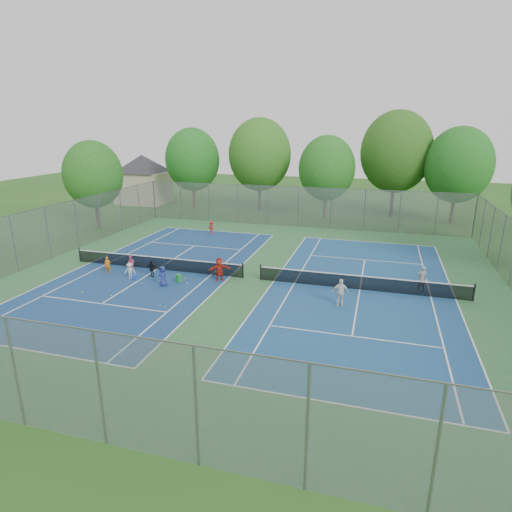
% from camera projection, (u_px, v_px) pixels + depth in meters
% --- Properties ---
extents(ground, '(120.00, 120.00, 0.00)m').
position_uv_depth(ground, '(252.00, 279.00, 28.34)').
color(ground, '#27561A').
rests_on(ground, ground).
extents(court_pad, '(32.00, 32.00, 0.01)m').
position_uv_depth(court_pad, '(252.00, 279.00, 28.34)').
color(court_pad, '#306738').
rests_on(court_pad, ground).
extents(court_left, '(10.97, 23.77, 0.01)m').
position_uv_depth(court_left, '(157.00, 269.00, 30.22)').
color(court_left, navy).
rests_on(court_left, court_pad).
extents(court_right, '(10.97, 23.77, 0.01)m').
position_uv_depth(court_right, '(360.00, 290.00, 26.46)').
color(court_right, navy).
rests_on(court_right, court_pad).
extents(net_left, '(12.87, 0.10, 0.91)m').
position_uv_depth(net_left, '(157.00, 263.00, 30.09)').
color(net_left, black).
rests_on(net_left, ground).
extents(net_right, '(12.87, 0.10, 0.91)m').
position_uv_depth(net_right, '(360.00, 283.00, 26.33)').
color(net_right, black).
rests_on(net_right, ground).
extents(fence_north, '(32.00, 0.10, 4.00)m').
position_uv_depth(fence_north, '(298.00, 207.00, 42.45)').
color(fence_north, gray).
rests_on(fence_north, ground).
extents(fence_south, '(32.00, 0.10, 4.00)m').
position_uv_depth(fence_south, '(100.00, 389.00, 13.07)').
color(fence_south, gray).
rests_on(fence_south, ground).
extents(fence_west, '(0.10, 32.00, 4.00)m').
position_uv_depth(fence_west, '(48.00, 233.00, 32.06)').
color(fence_west, gray).
rests_on(fence_west, ground).
extents(house, '(11.03, 11.03, 7.30)m').
position_uv_depth(house, '(143.00, 171.00, 55.06)').
color(house, '#B7A88C').
rests_on(house, ground).
extents(tree_nw, '(6.40, 6.40, 9.58)m').
position_uv_depth(tree_nw, '(192.00, 160.00, 50.59)').
color(tree_nw, '#443326').
rests_on(tree_nw, ground).
extents(tree_nl, '(7.20, 7.20, 10.69)m').
position_uv_depth(tree_nl, '(260.00, 155.00, 49.16)').
color(tree_nl, '#443326').
rests_on(tree_nl, ground).
extents(tree_nc, '(6.00, 6.00, 8.85)m').
position_uv_depth(tree_nc, '(327.00, 168.00, 45.51)').
color(tree_nc, '#443326').
rests_on(tree_nc, ground).
extents(tree_nr, '(7.60, 7.60, 11.42)m').
position_uv_depth(tree_nr, '(396.00, 152.00, 45.90)').
color(tree_nr, '#443326').
rests_on(tree_nr, ground).
extents(tree_ne, '(6.60, 6.60, 9.77)m').
position_uv_depth(tree_ne, '(459.00, 165.00, 42.76)').
color(tree_ne, '#443326').
rests_on(tree_ne, ground).
extents(tree_side_w, '(5.60, 5.60, 8.47)m').
position_uv_depth(tree_side_w, '(93.00, 175.00, 41.11)').
color(tree_side_w, '#443326').
rests_on(tree_side_w, ground).
extents(ball_crate, '(0.35, 0.35, 0.26)m').
position_uv_depth(ball_crate, '(135.00, 277.00, 28.31)').
color(ball_crate, '#1844B6').
rests_on(ball_crate, ground).
extents(ball_hopper, '(0.37, 0.37, 0.54)m').
position_uv_depth(ball_hopper, '(179.00, 279.00, 27.62)').
color(ball_hopper, green).
rests_on(ball_hopper, ground).
extents(student_a, '(0.50, 0.41, 1.17)m').
position_uv_depth(student_a, '(108.00, 265.00, 29.30)').
color(student_a, orange).
rests_on(student_a, ground).
extents(student_b, '(0.56, 0.48, 1.00)m').
position_uv_depth(student_b, '(131.00, 263.00, 29.98)').
color(student_b, '#F05D88').
rests_on(student_b, ground).
extents(student_c, '(0.82, 0.63, 1.12)m').
position_uv_depth(student_c, '(130.00, 271.00, 28.20)').
color(student_c, beige).
rests_on(student_c, ground).
extents(student_d, '(0.69, 0.33, 1.14)m').
position_uv_depth(student_d, '(151.00, 269.00, 28.60)').
color(student_d, black).
rests_on(student_d, ground).
extents(student_e, '(0.68, 0.48, 1.31)m').
position_uv_depth(student_e, '(163.00, 276.00, 26.91)').
color(student_e, navy).
rests_on(student_e, ground).
extents(student_f, '(1.50, 1.14, 1.58)m').
position_uv_depth(student_f, '(219.00, 269.00, 27.77)').
color(student_f, red).
rests_on(student_f, ground).
extents(child_far_baseline, '(0.92, 0.73, 1.25)m').
position_uv_depth(child_far_baseline, '(212.00, 228.00, 39.96)').
color(child_far_baseline, red).
rests_on(child_far_baseline, ground).
extents(instructor, '(0.65, 0.49, 1.63)m').
position_uv_depth(instructor, '(422.00, 279.00, 26.02)').
color(instructor, gray).
rests_on(instructor, ground).
extents(teen_court_b, '(0.99, 0.55, 1.59)m').
position_uv_depth(teen_court_b, '(340.00, 292.00, 23.93)').
color(teen_court_b, silver).
rests_on(teen_court_b, ground).
extents(tennis_ball_0, '(0.07, 0.07, 0.07)m').
position_uv_depth(tennis_ball_0, '(82.00, 293.00, 25.93)').
color(tennis_ball_0, '#CBF238').
rests_on(tennis_ball_0, ground).
extents(tennis_ball_1, '(0.07, 0.07, 0.07)m').
position_uv_depth(tennis_ball_1, '(138.00, 278.00, 28.35)').
color(tennis_ball_1, '#B3D631').
rests_on(tennis_ball_1, ground).
extents(tennis_ball_2, '(0.07, 0.07, 0.07)m').
position_uv_depth(tennis_ball_2, '(159.00, 281.00, 27.85)').
color(tennis_ball_2, '#D2EE37').
rests_on(tennis_ball_2, ground).
extents(tennis_ball_3, '(0.07, 0.07, 0.07)m').
position_uv_depth(tennis_ball_3, '(111.00, 296.00, 25.44)').
color(tennis_ball_3, '#C9D732').
rests_on(tennis_ball_3, ground).
extents(tennis_ball_4, '(0.07, 0.07, 0.07)m').
position_uv_depth(tennis_ball_4, '(151.00, 278.00, 28.49)').
color(tennis_ball_4, '#CCF238').
rests_on(tennis_ball_4, ground).
extents(tennis_ball_5, '(0.07, 0.07, 0.07)m').
position_uv_depth(tennis_ball_5, '(160.00, 306.00, 24.06)').
color(tennis_ball_5, '#AFD230').
rests_on(tennis_ball_5, ground).
extents(tennis_ball_6, '(0.07, 0.07, 0.07)m').
position_uv_depth(tennis_ball_6, '(53.00, 290.00, 26.27)').
color(tennis_ball_6, '#B0D631').
rests_on(tennis_ball_6, ground).
extents(tennis_ball_7, '(0.07, 0.07, 0.07)m').
position_uv_depth(tennis_ball_7, '(185.00, 279.00, 28.27)').
color(tennis_ball_7, gold).
rests_on(tennis_ball_7, ground).
extents(tennis_ball_8, '(0.07, 0.07, 0.07)m').
position_uv_depth(tennis_ball_8, '(187.00, 283.00, 27.45)').
color(tennis_ball_8, '#CCEF37').
rests_on(tennis_ball_8, ground).
extents(tennis_ball_9, '(0.07, 0.07, 0.07)m').
position_uv_depth(tennis_ball_9, '(142.00, 283.00, 27.45)').
color(tennis_ball_9, '#ECF238').
rests_on(tennis_ball_9, ground).
extents(tennis_ball_10, '(0.07, 0.07, 0.07)m').
position_uv_depth(tennis_ball_10, '(165.00, 307.00, 23.83)').
color(tennis_ball_10, '#CCE334').
rests_on(tennis_ball_10, ground).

